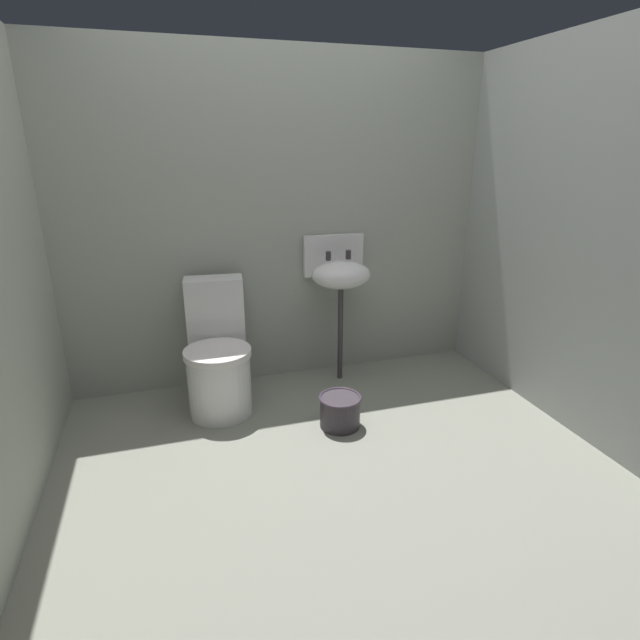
{
  "coord_description": "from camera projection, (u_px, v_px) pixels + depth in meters",
  "views": [
    {
      "loc": [
        -0.72,
        -2.07,
        1.57
      ],
      "look_at": [
        0.0,
        0.29,
        0.7
      ],
      "focal_mm": 28.18,
      "sensor_mm": 36.0,
      "label": 1
    }
  ],
  "objects": [
    {
      "name": "ground_plane",
      "position": [
        336.0,
        472.0,
        2.6
      ],
      "size": [
        3.21,
        2.74,
        0.08
      ],
      "primitive_type": "cube",
      "color": "gray"
    },
    {
      "name": "wall_back",
      "position": [
        279.0,
        223.0,
        3.33
      ],
      "size": [
        3.21,
        0.1,
        2.14
      ],
      "primitive_type": "cube",
      "color": "#969C8F",
      "rests_on": "ground"
    },
    {
      "name": "wall_right",
      "position": [
        586.0,
        241.0,
        2.72
      ],
      "size": [
        0.1,
        2.54,
        2.14
      ],
      "primitive_type": "cube",
      "color": "gray",
      "rests_on": "ground"
    },
    {
      "name": "toilet_near_wall",
      "position": [
        218.0,
        359.0,
        3.08
      ],
      "size": [
        0.44,
        0.62,
        0.78
      ],
      "rotation": [
        0.0,
        0.0,
        3.04
      ],
      "color": "silver",
      "rests_on": "ground"
    },
    {
      "name": "sink",
      "position": [
        340.0,
        273.0,
        3.34
      ],
      "size": [
        0.42,
        0.35,
        0.99
      ],
      "color": "#362F36",
      "rests_on": "ground"
    },
    {
      "name": "bucket",
      "position": [
        340.0,
        410.0,
        2.92
      ],
      "size": [
        0.25,
        0.25,
        0.19
      ],
      "color": "#362F36",
      "rests_on": "ground"
    }
  ]
}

